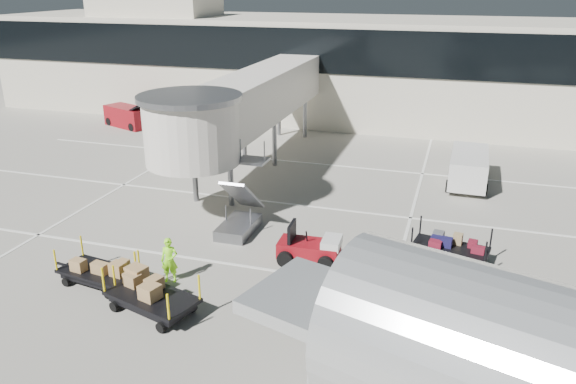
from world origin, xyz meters
name	(u,v)px	position (x,y,z in m)	size (l,w,h in m)	color
ground	(223,290)	(0.00, 0.00, 0.00)	(140.00, 140.00, 0.00)	#A7A395
lane_markings	(283,201)	(-0.67, 9.33, 0.01)	(40.00, 30.00, 0.02)	white
terminal	(362,67)	(-0.35, 29.94, 4.11)	(64.00, 12.11, 15.20)	beige
jet_bridge	(242,105)	(-3.97, 12.26, 4.28)	(5.70, 20.40, 6.03)	silver
baggage_tug	(311,248)	(2.51, 3.18, 0.60)	(2.59, 1.71, 1.66)	maroon
suitcase_cart	(449,249)	(7.93, 5.00, 0.52)	(3.81, 2.00, 1.46)	black
box_cart_near	(148,295)	(-1.94, -1.98, 0.59)	(4.10, 2.48, 1.58)	black
box_cart_far	(99,272)	(-4.69, -0.94, 0.52)	(3.74, 1.91, 1.44)	black
ground_worker	(169,260)	(-2.21, 0.06, 0.89)	(0.65, 0.43, 1.79)	#8DFF1A
minivan	(469,165)	(8.55, 15.00, 1.10)	(2.22, 4.89, 1.84)	silver
belt_loader	(128,117)	(-17.19, 20.96, 0.79)	(4.57, 3.06, 2.07)	maroon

